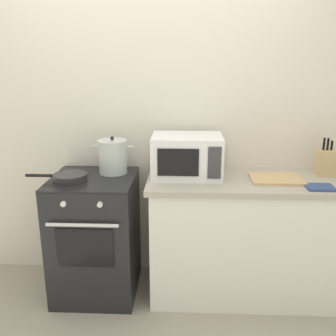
{
  "coord_description": "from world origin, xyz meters",
  "views": [
    {
      "loc": [
        0.31,
        -1.94,
        1.75
      ],
      "look_at": [
        0.2,
        0.6,
        1.0
      ],
      "focal_mm": 40.1,
      "sensor_mm": 36.0,
      "label": 1
    }
  ],
  "objects": [
    {
      "name": "back_wall",
      "position": [
        0.3,
        0.97,
        1.25
      ],
      "size": [
        4.4,
        0.1,
        2.5
      ],
      "primitive_type": "cube",
      "color": "silver",
      "rests_on": "ground_plane"
    },
    {
      "name": "countertop_right",
      "position": [
        0.9,
        0.62,
        0.9
      ],
      "size": [
        1.7,
        0.6,
        0.04
      ],
      "primitive_type": "cube",
      "color": "#ADA393",
      "rests_on": "lower_cabinet_right"
    },
    {
      "name": "knife_block",
      "position": [
        1.34,
        0.74,
        1.02
      ],
      "size": [
        0.13,
        0.1,
        0.28
      ],
      "color": "tan",
      "rests_on": "countertop_right"
    },
    {
      "name": "stock_pot",
      "position": [
        -0.22,
        0.73,
        1.05
      ],
      "size": [
        0.3,
        0.22,
        0.28
      ],
      "color": "silver",
      "rests_on": "stove"
    },
    {
      "name": "microwave",
      "position": [
        0.33,
        0.68,
        1.07
      ],
      "size": [
        0.5,
        0.37,
        0.3
      ],
      "color": "white",
      "rests_on": "countertop_right"
    },
    {
      "name": "lower_cabinet_right",
      "position": [
        0.9,
        0.62,
        0.44
      ],
      "size": [
        1.64,
        0.56,
        0.88
      ],
      "primitive_type": "cube",
      "color": "white",
      "rests_on": "ground_plane"
    },
    {
      "name": "oven_mitt",
      "position": [
        1.21,
        0.44,
        0.93
      ],
      "size": [
        0.18,
        0.14,
        0.02
      ],
      "primitive_type": "cube",
      "color": "#33477A",
      "rests_on": "countertop_right"
    },
    {
      "name": "stove",
      "position": [
        -0.35,
        0.6,
        0.46
      ],
      "size": [
        0.6,
        0.64,
        0.92
      ],
      "color": "black",
      "rests_on": "ground_plane"
    },
    {
      "name": "cutting_board",
      "position": [
        0.96,
        0.6,
        0.93
      ],
      "size": [
        0.36,
        0.26,
        0.02
      ],
      "primitive_type": "cube",
      "color": "tan",
      "rests_on": "countertop_right"
    },
    {
      "name": "frying_pan",
      "position": [
        -0.49,
        0.52,
        0.95
      ],
      "size": [
        0.43,
        0.23,
        0.05
      ],
      "color": "#28282B",
      "rests_on": "stove"
    }
  ]
}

